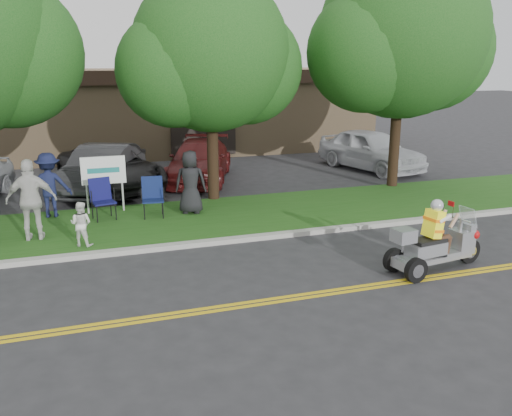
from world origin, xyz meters
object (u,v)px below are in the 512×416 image
object	(u,v)px
parked_car_right	(200,161)
trike_scooter	(435,246)
parked_car_left	(103,169)
spectator_adult_right	(32,200)
parked_car_mid	(110,168)
lawn_chair_a	(102,196)
lawn_chair_b	(153,194)
parked_car_far_right	(371,150)

from	to	relation	value
parked_car_right	trike_scooter	bearing A→B (deg)	-55.26
parked_car_left	spectator_adult_right	bearing A→B (deg)	-87.03
parked_car_mid	spectator_adult_right	bearing A→B (deg)	-128.04
lawn_chair_a	parked_car_mid	distance (m)	4.18
trike_scooter	spectator_adult_right	xyz separation A→B (m)	(-8.26, 4.69, 0.56)
spectator_adult_right	parked_car_right	xyz separation A→B (m)	(5.53, 5.95, -0.37)
lawn_chair_b	parked_car_mid	world-z (taller)	parked_car_mid
trike_scooter	spectator_adult_right	size ratio (longest dim) A/B	1.21
parked_car_far_right	lawn_chair_b	bearing A→B (deg)	-169.13
spectator_adult_right	parked_car_left	distance (m)	5.55
parked_car_mid	parked_car_right	xyz separation A→B (m)	(3.30, 0.40, -0.01)
lawn_chair_b	parked_car_mid	bearing A→B (deg)	107.73
parked_car_mid	lawn_chair_a	bearing A→B (deg)	-113.33
parked_car_right	lawn_chair_a	bearing A→B (deg)	-109.75
lawn_chair_b	spectator_adult_right	distance (m)	3.34
parked_car_left	parked_car_far_right	distance (m)	10.80
lawn_chair_a	spectator_adult_right	world-z (taller)	spectator_adult_right
parked_car_left	parked_car_mid	bearing A→B (deg)	74.71
lawn_chair_b	parked_car_far_right	world-z (taller)	parked_car_far_right
trike_scooter	lawn_chair_b	bearing A→B (deg)	123.38
trike_scooter	parked_car_left	world-z (taller)	trike_scooter
lawn_chair_a	lawn_chair_b	distance (m)	1.40
parked_car_left	parked_car_mid	distance (m)	0.46
parked_car_mid	parked_car_right	size ratio (longest dim) A/B	1.05
trike_scooter	parked_car_left	size ratio (longest dim) A/B	0.51
parked_car_right	parked_car_mid	bearing A→B (deg)	-152.74
trike_scooter	lawn_chair_b	distance (m)	7.84
lawn_chair_b	parked_car_left	xyz separation A→B (m)	(-1.15, 3.98, 0.06)
parked_car_left	parked_car_right	xyz separation A→B (m)	(3.59, 0.75, -0.05)
trike_scooter	parked_car_mid	world-z (taller)	trike_scooter
lawn_chair_a	lawn_chair_b	size ratio (longest dim) A/B	1.02
parked_car_far_right	trike_scooter	bearing A→B (deg)	-127.46
parked_car_right	parked_car_far_right	world-z (taller)	parked_car_far_right
trike_scooter	lawn_chair_b	world-z (taller)	trike_scooter
lawn_chair_a	parked_car_mid	size ratio (longest dim) A/B	0.21
lawn_chair_b	parked_car_left	size ratio (longest dim) A/B	0.23
trike_scooter	parked_car_mid	bearing A→B (deg)	112.65
lawn_chair_a	spectator_adult_right	size ratio (longest dim) A/B	0.57
trike_scooter	spectator_adult_right	bearing A→B (deg)	142.57
spectator_adult_right	parked_car_left	xyz separation A→B (m)	(1.95, 5.19, -0.32)
lawn_chair_b	parked_car_mid	xyz separation A→B (m)	(-0.86, 4.34, 0.02)
spectator_adult_right	parked_car_mid	bearing A→B (deg)	-108.03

